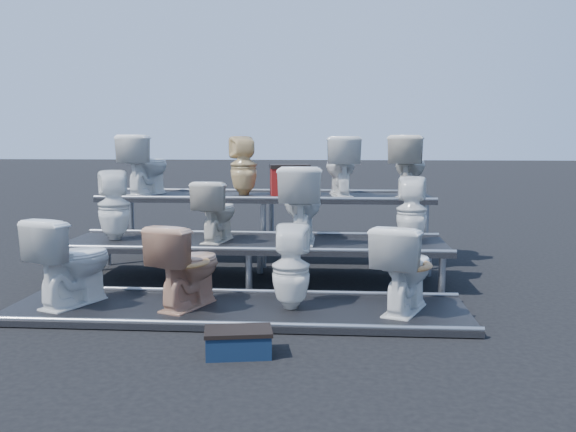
# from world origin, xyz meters

# --- Properties ---
(ground) EXTENTS (80.00, 80.00, 0.00)m
(ground) POSITION_xyz_m (0.00, 0.00, 0.00)
(ground) COLOR black
(ground) RESTS_ON ground
(tier_front) EXTENTS (4.20, 1.20, 0.06)m
(tier_front) POSITION_xyz_m (0.00, -1.30, 0.03)
(tier_front) COLOR black
(tier_front) RESTS_ON ground
(tier_mid) EXTENTS (4.20, 1.20, 0.46)m
(tier_mid) POSITION_xyz_m (0.00, 0.00, 0.23)
(tier_mid) COLOR black
(tier_mid) RESTS_ON ground
(tier_back) EXTENTS (4.20, 1.20, 0.86)m
(tier_back) POSITION_xyz_m (0.00, 1.30, 0.43)
(tier_back) COLOR black
(tier_back) RESTS_ON ground
(toilet_0) EXTENTS (0.74, 0.92, 0.83)m
(toilet_0) POSITION_xyz_m (-1.53, -1.30, 0.47)
(toilet_0) COLOR white
(toilet_0) RESTS_ON tier_front
(toilet_1) EXTENTS (0.68, 0.87, 0.78)m
(toilet_1) POSITION_xyz_m (-0.45, -1.30, 0.45)
(toilet_1) COLOR tan
(toilet_1) RESTS_ON tier_front
(toilet_2) EXTENTS (0.36, 0.37, 0.76)m
(toilet_2) POSITION_xyz_m (0.50, -1.30, 0.44)
(toilet_2) COLOR white
(toilet_2) RESTS_ON tier_front
(toilet_3) EXTENTS (0.70, 0.88, 0.79)m
(toilet_3) POSITION_xyz_m (1.51, -1.30, 0.45)
(toilet_3) COLOR white
(toilet_3) RESTS_ON tier_front
(toilet_4) EXTENTS (0.46, 0.46, 0.78)m
(toilet_4) POSITION_xyz_m (-1.59, 0.00, 0.85)
(toilet_4) COLOR white
(toilet_4) RESTS_ON tier_mid
(toilet_5) EXTENTS (0.48, 0.71, 0.68)m
(toilet_5) POSITION_xyz_m (-0.43, 0.00, 0.80)
(toilet_5) COLOR beige
(toilet_5) RESTS_ON tier_mid
(toilet_6) EXTENTS (0.47, 0.83, 0.84)m
(toilet_6) POSITION_xyz_m (0.52, 0.00, 0.88)
(toilet_6) COLOR white
(toilet_6) RESTS_ON tier_mid
(toilet_7) EXTENTS (0.36, 0.37, 0.73)m
(toilet_7) POSITION_xyz_m (1.71, 0.00, 0.82)
(toilet_7) COLOR white
(toilet_7) RESTS_ON tier_mid
(toilet_8) EXTENTS (0.62, 0.85, 0.78)m
(toilet_8) POSITION_xyz_m (-1.61, 1.30, 1.25)
(toilet_8) COLOR white
(toilet_8) RESTS_ON tier_back
(toilet_9) EXTENTS (0.45, 0.45, 0.77)m
(toilet_9) POSITION_xyz_m (-0.31, 1.30, 1.24)
(toilet_9) COLOR #E0C185
(toilet_9) RESTS_ON tier_back
(toilet_10) EXTENTS (0.52, 0.80, 0.76)m
(toilet_10) POSITION_xyz_m (0.95, 1.30, 1.24)
(toilet_10) COLOR white
(toilet_10) RESTS_ON tier_back
(toilet_11) EXTENTS (0.61, 0.85, 0.78)m
(toilet_11) POSITION_xyz_m (1.81, 1.30, 1.25)
(toilet_11) COLOR beige
(toilet_11) RESTS_ON tier_back
(red_crate) EXTENTS (0.54, 0.46, 0.35)m
(red_crate) POSITION_xyz_m (0.29, 1.34, 1.03)
(red_crate) COLOR maroon
(red_crate) RESTS_ON tier_back
(step_stool) EXTENTS (0.52, 0.37, 0.17)m
(step_stool) POSITION_xyz_m (0.19, -2.42, 0.09)
(step_stool) COLOR #0E1E35
(step_stool) RESTS_ON ground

